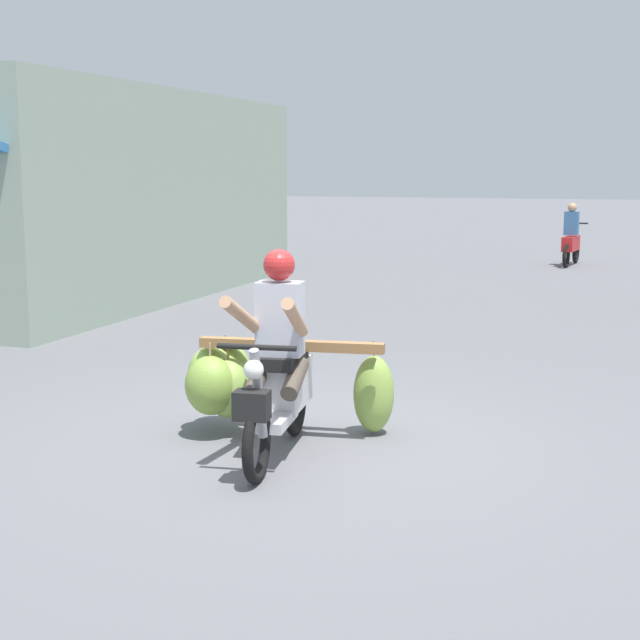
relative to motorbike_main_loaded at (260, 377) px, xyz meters
name	(u,v)px	position (x,y,z in m)	size (l,w,h in m)	color
ground_plane	(303,445)	(0.37, -0.01, -0.53)	(120.00, 120.00, 0.00)	slate
motorbike_main_loaded	(260,377)	(0.00, 0.00, 0.00)	(1.71, 1.88, 1.58)	black
motorbike_distant_ahead_right	(571,240)	(1.43, 14.71, 0.04)	(0.50, 1.62, 1.40)	black
shopfront_building	(106,196)	(-5.72, 7.10, 1.18)	(3.17, 9.36, 3.40)	gray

